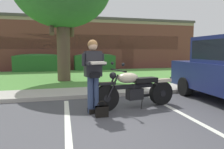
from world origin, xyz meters
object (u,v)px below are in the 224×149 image
(hedge_left, at_px, (38,62))
(hedge_center_left, at_px, (95,62))
(motorcycle, at_px, (138,89))
(brick_building, at_px, (70,45))
(rider_person, at_px, (93,70))
(handbag, at_px, (102,110))

(hedge_left, bearing_deg, hedge_center_left, 0.00)
(motorcycle, xyz_separation_m, hedge_center_left, (1.08, 10.80, 0.17))
(motorcycle, height_order, hedge_left, hedge_left)
(brick_building, bearing_deg, motorcycle, -89.79)
(motorcycle, height_order, rider_person, rider_person)
(hedge_left, relative_size, brick_building, 0.16)
(handbag, xyz_separation_m, hedge_left, (-1.78, 11.37, 0.51))
(motorcycle, bearing_deg, rider_person, -170.49)
(rider_person, relative_size, handbag, 4.74)
(motorcycle, distance_m, hedge_left, 11.18)
(brick_building, bearing_deg, hedge_center_left, -79.96)
(rider_person, bearing_deg, brick_building, 86.24)
(rider_person, distance_m, handbag, 0.94)
(rider_person, relative_size, hedge_center_left, 0.58)
(motorcycle, relative_size, brick_building, 0.11)
(rider_person, height_order, hedge_center_left, rider_person)
(hedge_center_left, relative_size, brick_building, 0.14)
(handbag, xyz_separation_m, hedge_center_left, (2.17, 11.37, 0.51))
(motorcycle, height_order, hedge_center_left, hedge_center_left)
(hedge_left, distance_m, hedge_center_left, 3.95)
(hedge_left, xyz_separation_m, brick_building, (2.81, 6.43, 1.37))
(rider_person, xyz_separation_m, brick_building, (1.15, 17.43, 1.02))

